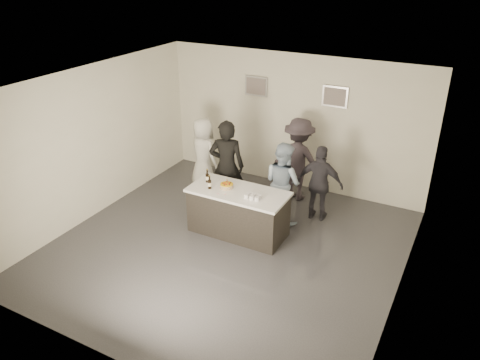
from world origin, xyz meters
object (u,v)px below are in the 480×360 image
at_px(person_main_black, 227,166).
at_px(person_main_blue, 283,182).
at_px(person_guest_left, 204,154).
at_px(person_guest_back, 298,160).
at_px(person_guest_right, 320,183).
at_px(bar_counter, 238,212).
at_px(beer_bottle_b, 210,182).
at_px(beer_bottle_a, 207,176).
at_px(cake, 227,186).

height_order(person_main_black, person_main_blue, person_main_black).
xyz_separation_m(person_guest_left, person_guest_back, (2.05, 0.52, 0.08)).
bearing_deg(person_guest_right, bar_counter, 43.61).
bearing_deg(bar_counter, beer_bottle_b, -162.93).
distance_m(person_main_blue, person_guest_back, 1.02).
relative_size(beer_bottle_a, person_guest_right, 0.17).
height_order(beer_bottle_b, person_guest_right, person_guest_right).
distance_m(person_guest_left, person_guest_back, 2.11).
distance_m(person_main_black, person_guest_back, 1.59).
bearing_deg(person_guest_left, cake, 157.28).
bearing_deg(person_guest_back, person_main_blue, 97.91).
relative_size(beer_bottle_b, person_main_black, 0.13).
xyz_separation_m(bar_counter, person_guest_right, (1.16, 1.24, 0.33)).
xyz_separation_m(beer_bottle_b, person_main_blue, (1.05, 1.01, -0.20)).
bearing_deg(person_main_black, cake, 98.79).
xyz_separation_m(beer_bottle_b, person_guest_left, (-1.08, 1.51, -0.20)).
distance_m(beer_bottle_a, person_guest_back, 2.15).
height_order(person_guest_right, person_guest_back, person_guest_back).
distance_m(bar_counter, person_main_blue, 1.07).
distance_m(person_main_black, person_main_blue, 1.19).
relative_size(beer_bottle_a, person_guest_left, 0.16).
relative_size(person_main_black, person_guest_left, 1.18).
bearing_deg(beer_bottle_a, bar_counter, -4.37).
distance_m(beer_bottle_b, person_guest_back, 2.25).
bearing_deg(person_main_blue, beer_bottle_a, 57.98).
bearing_deg(cake, person_main_blue, 47.44).
height_order(bar_counter, person_guest_back, person_guest_back).
distance_m(bar_counter, person_guest_right, 1.73).
bearing_deg(person_guest_back, person_main_black, 49.81).
height_order(bar_counter, cake, cake).
xyz_separation_m(bar_counter, person_main_black, (-0.64, 0.72, 0.52)).
bearing_deg(person_guest_back, beer_bottle_b, 67.84).
bearing_deg(person_guest_left, person_main_black, 168.49).
xyz_separation_m(beer_bottle_a, person_guest_left, (-0.90, 1.29, -0.20)).
bearing_deg(beer_bottle_b, beer_bottle_a, 130.26).
xyz_separation_m(bar_counter, beer_bottle_a, (-0.70, 0.05, 0.58)).
relative_size(beer_bottle_a, beer_bottle_b, 1.00).
bearing_deg(cake, beer_bottle_a, 173.96).
height_order(person_main_blue, person_guest_back, person_guest_back).
relative_size(cake, person_guest_left, 0.15).
bearing_deg(person_main_black, beer_bottle_b, 77.77).
bearing_deg(beer_bottle_b, person_guest_right, 39.75).
bearing_deg(bar_counter, person_guest_left, 139.80).
bearing_deg(person_main_blue, bar_counter, 82.99).
xyz_separation_m(bar_counter, person_guest_left, (-1.59, 1.35, 0.38)).
height_order(cake, person_guest_left, person_guest_left).
height_order(person_main_black, person_guest_back, person_main_black).
bearing_deg(person_main_black, beer_bottle_a, 64.97).
height_order(beer_bottle_b, person_main_blue, person_main_blue).
bearing_deg(person_main_black, bar_counter, 111.50).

